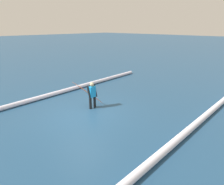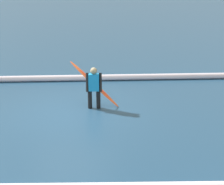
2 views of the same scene
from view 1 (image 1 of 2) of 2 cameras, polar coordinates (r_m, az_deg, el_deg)
ground_plane at (r=9.44m, az=-9.04°, el=-6.29°), size 169.69×169.69×0.00m
surfer at (r=9.71m, az=-5.99°, el=-0.43°), size 0.52×0.26×1.39m
surfboard at (r=9.96m, az=-7.10°, el=-0.18°), size 1.70×0.73×1.51m
wave_crest_foreground at (r=11.28m, az=-27.32°, el=-3.26°), size 20.24×0.65×0.25m
wave_crest_midground at (r=7.36m, az=18.45°, el=-13.93°), size 16.45×0.52×0.27m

